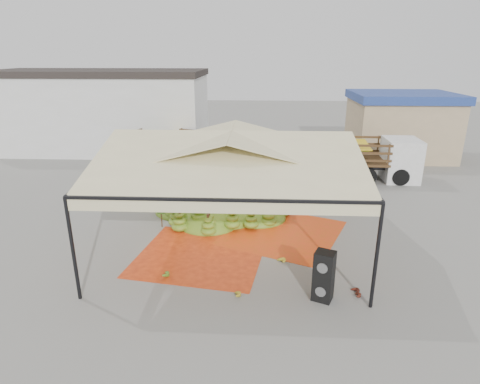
{
  "coord_description": "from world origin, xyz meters",
  "views": [
    {
      "loc": [
        0.94,
        -13.35,
        6.49
      ],
      "look_at": [
        0.2,
        1.5,
        1.3
      ],
      "focal_mm": 30.0,
      "sensor_mm": 36.0,
      "label": 1
    }
  ],
  "objects_px": {
    "truck_left": "(187,146)",
    "vendor": "(218,180)",
    "speaker_stack": "(324,276)",
    "truck_right": "(361,154)",
    "banana_heap": "(222,201)"
  },
  "relations": [
    {
      "from": "truck_left",
      "to": "truck_right",
      "type": "relative_size",
      "value": 1.01
    },
    {
      "from": "speaker_stack",
      "to": "vendor",
      "type": "xyz_separation_m",
      "value": [
        -3.74,
        8.3,
        0.06
      ]
    },
    {
      "from": "speaker_stack",
      "to": "truck_left",
      "type": "xyz_separation_m",
      "value": [
        -6.05,
        13.29,
        0.59
      ]
    },
    {
      "from": "truck_left",
      "to": "truck_right",
      "type": "height_order",
      "value": "truck_right"
    },
    {
      "from": "banana_heap",
      "to": "vendor",
      "type": "xyz_separation_m",
      "value": [
        -0.39,
        2.4,
        0.17
      ]
    },
    {
      "from": "banana_heap",
      "to": "truck_left",
      "type": "relative_size",
      "value": 0.89
    },
    {
      "from": "vendor",
      "to": "truck_left",
      "type": "distance_m",
      "value": 5.52
    },
    {
      "from": "vendor",
      "to": "truck_left",
      "type": "relative_size",
      "value": 0.24
    },
    {
      "from": "banana_heap",
      "to": "vendor",
      "type": "bearing_deg",
      "value": 99.31
    },
    {
      "from": "banana_heap",
      "to": "speaker_stack",
      "type": "height_order",
      "value": "speaker_stack"
    },
    {
      "from": "banana_heap",
      "to": "truck_left",
      "type": "bearing_deg",
      "value": 110.05
    },
    {
      "from": "truck_right",
      "to": "speaker_stack",
      "type": "bearing_deg",
      "value": -105.56
    },
    {
      "from": "truck_left",
      "to": "vendor",
      "type": "bearing_deg",
      "value": -43.52
    },
    {
      "from": "vendor",
      "to": "banana_heap",
      "type": "bearing_deg",
      "value": 76.43
    },
    {
      "from": "vendor",
      "to": "truck_right",
      "type": "xyz_separation_m",
      "value": [
        7.33,
        3.16,
        0.57
      ]
    }
  ]
}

